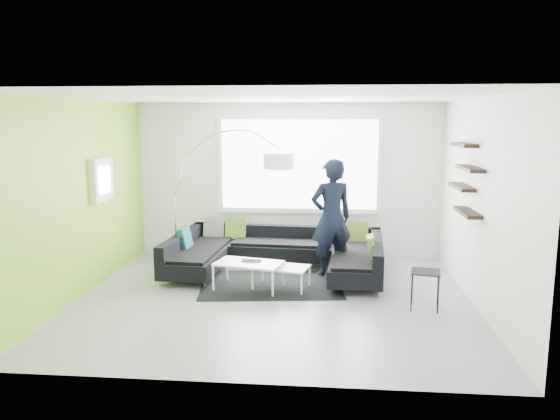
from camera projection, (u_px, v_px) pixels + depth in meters
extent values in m
plane|color=gray|center=(274.00, 299.00, 7.69)|extent=(5.50, 5.50, 0.00)
cube|color=silver|center=(288.00, 181.00, 9.92)|extent=(5.50, 0.04, 2.80)
cube|color=silver|center=(245.00, 241.00, 5.01)|extent=(5.50, 0.04, 2.80)
cube|color=silver|center=(81.00, 198.00, 7.71)|extent=(0.04, 5.00, 2.80)
cube|color=silver|center=(480.00, 204.00, 7.21)|extent=(0.04, 5.00, 2.80)
cube|color=white|center=(274.00, 97.00, 7.23)|extent=(5.50, 5.00, 0.04)
cube|color=#7FB72D|center=(81.00, 198.00, 7.71)|extent=(0.01, 5.00, 2.80)
cube|color=white|center=(299.00, 164.00, 9.81)|extent=(2.96, 0.06, 1.68)
cube|color=white|center=(102.00, 180.00, 8.26)|extent=(0.12, 0.66, 0.66)
cube|color=black|center=(466.00, 178.00, 7.56)|extent=(0.20, 1.24, 0.95)
cube|color=black|center=(277.00, 263.00, 8.92)|extent=(3.50, 2.29, 0.36)
cube|color=black|center=(277.00, 245.00, 8.86)|extent=(3.50, 2.29, 0.27)
cube|color=#4C7219|center=(277.00, 242.00, 8.86)|extent=(3.03, 0.36, 0.37)
cube|color=black|center=(271.00, 284.00, 8.36)|extent=(2.28, 1.77, 0.01)
cube|color=silver|center=(265.00, 275.00, 8.13)|extent=(1.38, 0.99, 0.41)
cube|color=black|center=(425.00, 290.00, 7.28)|extent=(0.43, 0.43, 0.52)
imported|color=black|center=(331.00, 218.00, 8.74)|extent=(1.00, 0.93, 1.89)
imported|color=black|center=(251.00, 261.00, 8.10)|extent=(0.33, 0.24, 0.02)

